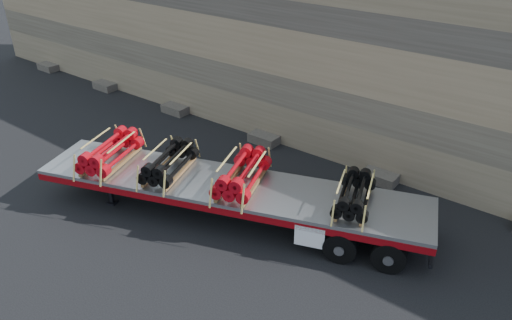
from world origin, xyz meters
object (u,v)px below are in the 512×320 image
at_px(trailer, 229,200).
at_px(bundle_rear, 354,195).
at_px(bundle_front, 110,152).
at_px(bundle_midrear, 242,174).
at_px(bundle_midfront, 169,163).

xyz_separation_m(trailer, bundle_rear, (3.54, 1.21, 0.95)).
xyz_separation_m(trailer, bundle_front, (-3.81, -1.30, 1.00)).
bearing_deg(bundle_midrear, bundle_front, 180.00).
distance_m(bundle_front, bundle_midfront, 2.08).
height_order(bundle_front, bundle_rear, bundle_front).
bearing_deg(trailer, bundle_rear, 0.00).
bearing_deg(bundle_rear, bundle_midfront, 180.00).
distance_m(trailer, bundle_midrear, 1.10).
relative_size(trailer, bundle_midfront, 5.63).
height_order(trailer, bundle_rear, bundle_rear).
xyz_separation_m(bundle_midfront, bundle_midrear, (2.26, 0.77, 0.03)).
bearing_deg(trailer, bundle_midfront, 180.00).
relative_size(trailer, bundle_rear, 6.13).
distance_m(trailer, bundle_midfront, 2.18).
height_order(trailer, bundle_front, bundle_front).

